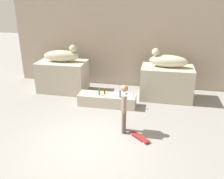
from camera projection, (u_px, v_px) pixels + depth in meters
ground_plane at (88, 143)px, 7.66m from camera, size 40.00×40.00×0.00m
facade_wall at (119, 24)px, 11.74m from camera, size 10.32×0.60×5.92m
pedestal_left at (63, 76)px, 11.54m from camera, size 2.19×1.34×1.41m
pedestal_right at (166, 83)px, 10.71m from camera, size 2.19×1.34×1.41m
statue_reclining_left at (62, 55)px, 11.18m from camera, size 1.65×0.73×0.78m
statue_reclining_right at (167, 61)px, 10.35m from camera, size 1.63×0.65×0.78m
ledge_block at (107, 100)px, 10.16m from camera, size 2.36×0.72×0.47m
skater at (124, 107)px, 7.97m from camera, size 0.24×0.54×1.67m
skateboard at (139, 137)px, 7.88m from camera, size 0.73×0.69×0.08m
bottle_brown at (105, 91)px, 10.12m from camera, size 0.06×0.06×0.26m
bottle_clear at (133, 95)px, 9.80m from camera, size 0.07×0.07×0.26m
bottle_green at (99, 92)px, 9.99m from camera, size 0.06×0.06×0.30m
bottle_blue at (120, 94)px, 9.75m from camera, size 0.06×0.06×0.33m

